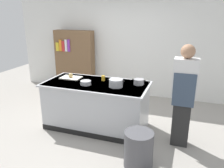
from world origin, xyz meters
TOP-DOWN VIEW (x-y plane):
  - ground_plane at (0.00, 0.00)m, footprint 10.00×10.00m
  - back_wall at (0.00, 2.10)m, footprint 6.40×0.12m
  - counter_island at (0.00, -0.00)m, footprint 1.98×0.98m
  - cutting_board at (-0.61, 0.14)m, footprint 0.40×0.28m
  - onion at (-0.60, 0.12)m, footprint 0.09×0.09m
  - stock_pot at (0.42, -0.08)m, footprint 0.31×0.25m
  - sauce_pan at (0.78, 0.19)m, footprint 0.25×0.19m
  - mixing_bowl at (-0.14, -0.15)m, footprint 0.20×0.20m
  - juice_cup at (0.07, 0.19)m, footprint 0.07×0.07m
  - trash_bin at (1.05, -0.91)m, footprint 0.43×0.43m
  - person_chef at (1.59, -0.11)m, footprint 0.38×0.25m
  - bookshelf at (-1.41, 1.80)m, footprint 1.10×0.31m

SIDE VIEW (x-z plane):
  - ground_plane at x=0.00m, z-range 0.00..0.00m
  - trash_bin at x=1.05m, z-range 0.00..0.55m
  - counter_island at x=0.00m, z-range 0.02..0.92m
  - bookshelf at x=-1.41m, z-range 0.00..1.70m
  - cutting_board at x=-0.61m, z-range 0.90..0.92m
  - person_chef at x=1.59m, z-range 0.05..1.77m
  - mixing_bowl at x=-0.14m, z-range 0.90..0.98m
  - juice_cup at x=0.07m, z-range 0.90..1.00m
  - sauce_pan at x=0.78m, z-range 0.90..1.00m
  - onion at x=-0.60m, z-range 0.92..1.01m
  - stock_pot at x=0.42m, z-range 0.90..1.04m
  - back_wall at x=0.00m, z-range 0.00..3.00m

